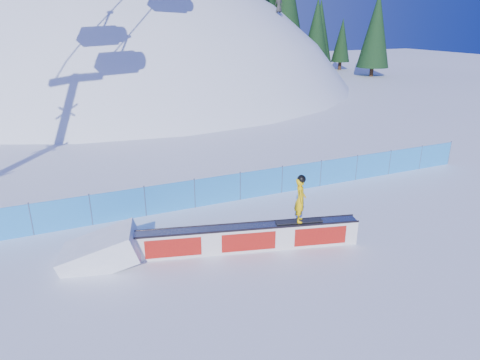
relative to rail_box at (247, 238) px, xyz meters
name	(u,v)px	position (x,y,z in m)	size (l,w,h in m)	color
ground	(319,242)	(2.46, -0.53, -0.44)	(160.00, 160.00, 0.00)	white
snow_hill	(135,221)	(2.46, 41.47, -18.44)	(64.00, 64.00, 64.00)	white
treeline	(307,1)	(26.41, 39.83, 8.99)	(22.91, 10.07, 20.18)	#332014
safety_fence	(261,183)	(2.46, 3.97, 0.16)	(22.05, 0.05, 1.30)	#298BDF
rail_box	(247,238)	(0.00, 0.00, 0.00)	(7.37, 2.33, 0.90)	silver
snow_ramp	(102,262)	(-4.53, 1.14, -0.44)	(2.33, 1.55, 0.87)	white
snowboarder	(300,199)	(1.69, -0.43, 1.27)	(1.60, 0.66, 1.65)	black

